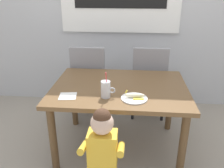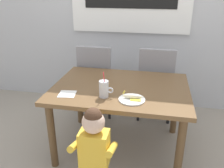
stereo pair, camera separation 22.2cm
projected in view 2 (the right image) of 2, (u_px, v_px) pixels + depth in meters
ground_plane at (120, 147)px, 2.60m from camera, size 24.00×24.00×0.00m
back_wall at (136, 0)px, 3.09m from camera, size 6.40×0.17×2.90m
dining_table at (120, 95)px, 2.35m from camera, size 1.31×0.97×0.72m
dining_chair_left at (97, 77)px, 3.06m from camera, size 0.44×0.44×0.96m
dining_chair_right at (156, 80)px, 2.95m from camera, size 0.44×0.45×0.96m
toddler_standing at (94, 145)px, 1.79m from camera, size 0.33×0.24×0.84m
milk_cup at (104, 90)px, 2.08m from camera, size 0.13×0.09×0.25m
snack_plate at (132, 99)px, 2.04m from camera, size 0.23×0.23×0.01m
peeled_banana at (133, 96)px, 2.04m from camera, size 0.17×0.11×0.07m
paper_napkin at (67, 94)px, 2.15m from camera, size 0.17×0.17×0.00m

